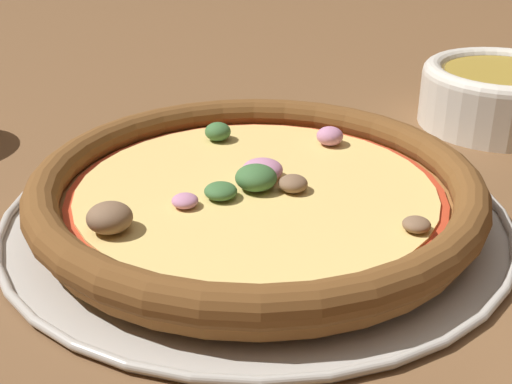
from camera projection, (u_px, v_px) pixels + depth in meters
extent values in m
plane|color=brown|center=(256.00, 220.00, 0.54)|extent=(3.00, 3.00, 0.00)
cylinder|color=#B7B2A8|center=(256.00, 217.00, 0.54)|extent=(0.38, 0.38, 0.01)
torus|color=#B7B2A8|center=(256.00, 214.00, 0.54)|extent=(0.38, 0.38, 0.01)
cylinder|color=#A86B33|center=(256.00, 202.00, 0.54)|extent=(0.32, 0.32, 0.01)
torus|color=brown|center=(256.00, 185.00, 0.53)|extent=(0.34, 0.34, 0.03)
cylinder|color=#B7381E|center=(256.00, 193.00, 0.53)|extent=(0.28, 0.28, 0.00)
cylinder|color=#EAC670|center=(256.00, 190.00, 0.53)|extent=(0.27, 0.27, 0.00)
ellipsoid|color=#C17FA3|center=(262.00, 170.00, 0.55)|extent=(0.04, 0.04, 0.02)
ellipsoid|color=#C17FA3|center=(185.00, 201.00, 0.50)|extent=(0.02, 0.02, 0.01)
ellipsoid|color=brown|center=(417.00, 224.00, 0.47)|extent=(0.02, 0.02, 0.01)
ellipsoid|color=brown|center=(110.00, 218.00, 0.47)|extent=(0.03, 0.03, 0.02)
ellipsoid|color=#C17FA3|center=(330.00, 136.00, 0.61)|extent=(0.03, 0.03, 0.02)
ellipsoid|color=#3D6B38|center=(256.00, 178.00, 0.53)|extent=(0.03, 0.03, 0.02)
ellipsoid|color=#3D6B38|center=(218.00, 132.00, 0.62)|extent=(0.03, 0.03, 0.02)
ellipsoid|color=brown|center=(293.00, 183.00, 0.53)|extent=(0.02, 0.02, 0.01)
ellipsoid|color=#3D6B38|center=(221.00, 191.00, 0.52)|extent=(0.03, 0.03, 0.01)
cylinder|color=silver|center=(499.00, 100.00, 0.72)|extent=(0.16, 0.16, 0.05)
torus|color=silver|center=(503.00, 75.00, 0.71)|extent=(0.16, 0.16, 0.02)
cylinder|color=olive|center=(504.00, 73.00, 0.71)|extent=(0.11, 0.11, 0.00)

